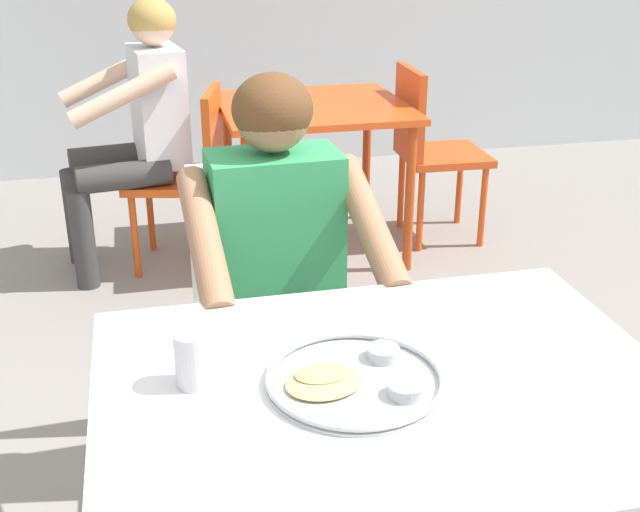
{
  "coord_description": "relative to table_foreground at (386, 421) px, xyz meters",
  "views": [
    {
      "loc": [
        -0.33,
        -1.13,
        1.54
      ],
      "look_at": [
        0.0,
        0.29,
        0.91
      ],
      "focal_mm": 44.82,
      "sensor_mm": 36.0,
      "label": 1
    }
  ],
  "objects": [
    {
      "name": "table_background_red",
      "position": [
        0.39,
        2.4,
        -0.04
      ],
      "size": [
        0.85,
        0.82,
        0.72
      ],
      "color": "#E04C19",
      "rests_on": "ground"
    },
    {
      "name": "diner_foreground",
      "position": [
        -0.07,
        0.68,
        0.03
      ],
      "size": [
        0.5,
        0.56,
        1.17
      ],
      "color": "#343434",
      "rests_on": "ground"
    },
    {
      "name": "drinking_cup",
      "position": [
        -0.34,
        0.07,
        0.14
      ],
      "size": [
        0.07,
        0.07,
        0.1
      ],
      "color": "silver",
      "rests_on": "table_foreground"
    },
    {
      "name": "chair_red_right",
      "position": [
        0.97,
        2.41,
        -0.17
      ],
      "size": [
        0.42,
        0.42,
        0.86
      ],
      "color": "#D2491A",
      "rests_on": "ground"
    },
    {
      "name": "chair_red_left",
      "position": [
        -0.19,
        2.34,
        -0.2
      ],
      "size": [
        0.49,
        0.49,
        0.82
      ],
      "color": "#CF4C17",
      "rests_on": "ground"
    },
    {
      "name": "chair_foreground",
      "position": [
        -0.08,
        0.91,
        -0.16
      ],
      "size": [
        0.44,
        0.42,
        0.88
      ],
      "color": "silver",
      "rests_on": "ground"
    },
    {
      "name": "thali_tray",
      "position": [
        -0.06,
        0.01,
        0.1
      ],
      "size": [
        0.32,
        0.32,
        0.03
      ],
      "color": "#B7BABF",
      "rests_on": "table_foreground"
    },
    {
      "name": "patron_background",
      "position": [
        -0.4,
        2.38,
        0.05
      ],
      "size": [
        0.59,
        0.55,
        1.2
      ],
      "color": "#373737",
      "rests_on": "ground"
    },
    {
      "name": "table_foreground",
      "position": [
        0.0,
        0.0,
        0.0
      ],
      "size": [
        1.05,
        0.79,
        0.76
      ],
      "color": "silver",
      "rests_on": "ground"
    }
  ]
}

